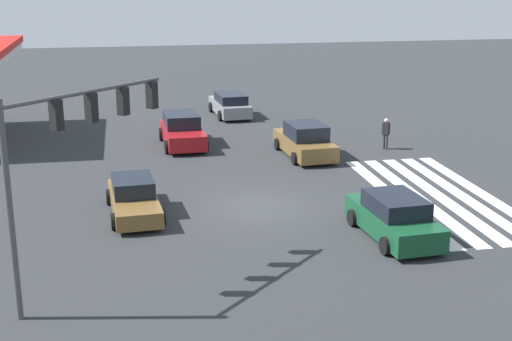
% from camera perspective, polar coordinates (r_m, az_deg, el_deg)
% --- Properties ---
extents(ground_plane, '(122.28, 122.28, 0.00)m').
position_cam_1_polar(ground_plane, '(28.32, 0.00, -2.91)').
color(ground_plane, '#2B2D30').
extents(crosswalk_markings, '(11.58, 4.40, 0.01)m').
position_cam_1_polar(crosswalk_markings, '(30.64, 14.38, -1.94)').
color(crosswalk_markings, silver).
rests_on(crosswalk_markings, ground_plane).
extents(traffic_signal_mast, '(4.27, 4.27, 6.04)m').
position_cam_1_polar(traffic_signal_mast, '(20.50, -14.44, 2.54)').
color(traffic_signal_mast, '#47474C').
rests_on(traffic_signal_mast, ground_plane).
extents(car_0, '(4.94, 2.43, 1.68)m').
position_cam_1_polar(car_0, '(35.80, 3.94, 2.35)').
color(car_0, brown).
rests_on(car_0, ground_plane).
extents(car_1, '(4.84, 2.35, 1.68)m').
position_cam_1_polar(car_1, '(38.10, -5.92, 3.19)').
color(car_1, maroon).
rests_on(car_1, ground_plane).
extents(car_2, '(4.81, 2.34, 1.48)m').
position_cam_1_polar(car_2, '(45.59, -2.09, 5.28)').
color(car_2, gray).
rests_on(car_2, ground_plane).
extents(car_5, '(4.70, 2.34, 1.56)m').
position_cam_1_polar(car_5, '(25.42, 10.97, -3.73)').
color(car_5, '#144728').
rests_on(car_5, ground_plane).
extents(car_6, '(4.88, 2.19, 1.39)m').
position_cam_1_polar(car_6, '(27.74, -9.75, -2.18)').
color(car_6, brown).
rests_on(car_6, ground_plane).
extents(pedestrian, '(0.41, 0.41, 1.63)m').
position_cam_1_polar(pedestrian, '(37.65, 10.34, 3.04)').
color(pedestrian, '#38383D').
rests_on(pedestrian, ground_plane).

